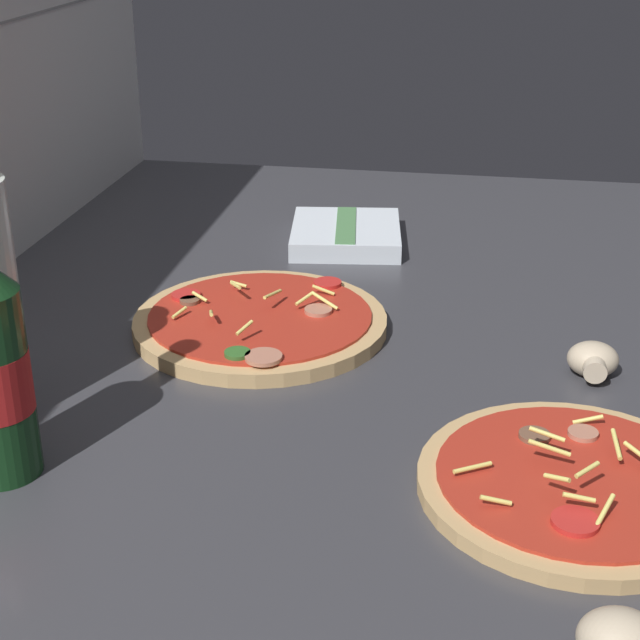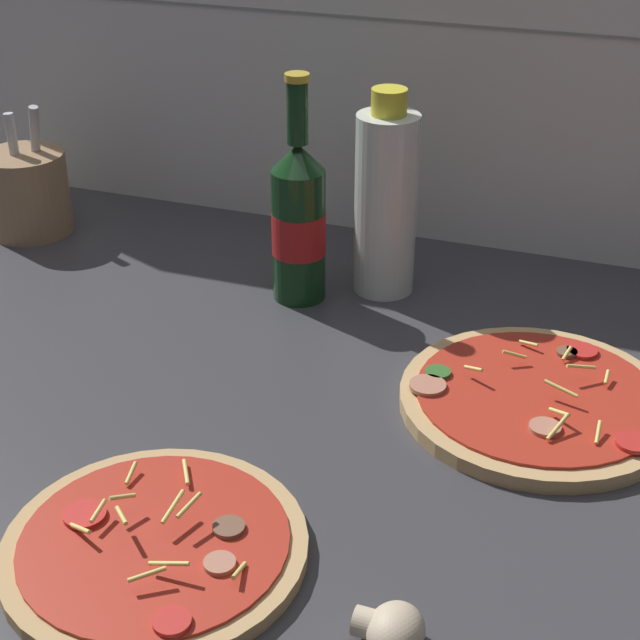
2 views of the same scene
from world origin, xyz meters
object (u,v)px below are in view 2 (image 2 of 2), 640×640
pizza_far (537,400)px  beer_bottle (299,220)px  oil_bottle (386,201)px  pizza_near (155,546)px  utensil_crock (27,191)px  mushroom_left (392,630)px

pizza_far → beer_bottle: 33.69cm
oil_bottle → pizza_far: bearing=-42.2°
pizza_near → utensil_crock: bearing=132.2°
beer_bottle → mushroom_left: beer_bottle is taller
pizza_far → utensil_crock: (-69.40, 19.19, 4.67)cm
pizza_far → mushroom_left: (-4.82, -33.01, 0.79)cm
oil_bottle → mushroom_left: oil_bottle is taller
pizza_far → beer_bottle: (-29.48, 13.80, 8.68)cm
oil_bottle → utensil_crock: oil_bottle is taller
mushroom_left → utensil_crock: size_ratio=0.30×
mushroom_left → utensil_crock: 83.12cm
pizza_near → utensil_crock: size_ratio=1.41×
oil_bottle → utensil_crock: bearing=179.8°
pizza_far → mushroom_left: size_ratio=5.24×
utensil_crock → pizza_far: bearing=-15.5°
pizza_near → oil_bottle: 50.42cm
pizza_near → oil_bottle: (3.67, 49.24, 10.17)cm
pizza_near → beer_bottle: 45.15cm
pizza_near → mushroom_left: pizza_near is taller
pizza_near → pizza_far: bearing=50.8°
beer_bottle → mushroom_left: bearing=-62.2°
oil_bottle → mushroom_left: size_ratio=4.75×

